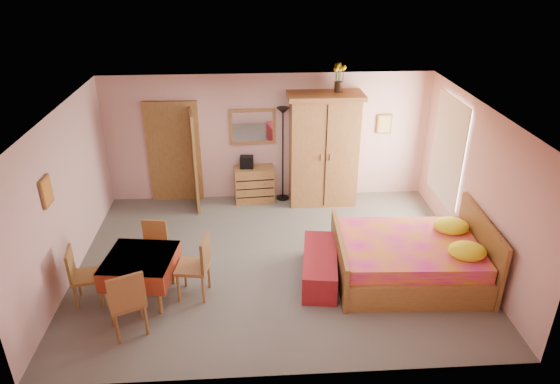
{
  "coord_description": "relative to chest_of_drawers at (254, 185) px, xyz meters",
  "views": [
    {
      "loc": [
        -0.36,
        -7.02,
        4.75
      ],
      "look_at": [
        0.1,
        0.3,
        1.15
      ],
      "focal_mm": 32.0,
      "sensor_mm": 36.0,
      "label": 1
    }
  ],
  "objects": [
    {
      "name": "wall_mirror",
      "position": [
        0.0,
        0.21,
        1.18
      ],
      "size": [
        0.92,
        0.08,
        0.72
      ],
      "primitive_type": "cube",
      "rotation": [
        0.0,
        0.0,
        0.03
      ],
      "color": "silver",
      "rests_on": "wall_back"
    },
    {
      "name": "floor_lamp",
      "position": [
        0.59,
        0.07,
        0.61
      ],
      "size": [
        0.31,
        0.31,
        1.97
      ],
      "primitive_type": "cube",
      "rotation": [
        0.0,
        0.0,
        0.29
      ],
      "color": "black",
      "rests_on": "floor"
    },
    {
      "name": "chair_north",
      "position": [
        -1.65,
        -2.45,
        0.06
      ],
      "size": [
        0.44,
        0.44,
        0.87
      ],
      "primitive_type": "cube",
      "rotation": [
        0.0,
        0.0,
        3.01
      ],
      "color": "olive",
      "rests_on": "floor"
    },
    {
      "name": "doorway",
      "position": [
        -1.59,
        0.21,
        0.65
      ],
      "size": [
        1.06,
        0.12,
        2.15
      ],
      "primitive_type": "cube",
      "color": "#9E6B35",
      "rests_on": "floor"
    },
    {
      "name": "bed",
      "position": [
        2.38,
        -2.82,
        0.16
      ],
      "size": [
        2.39,
        1.92,
        1.07
      ],
      "primitive_type": "cube",
      "rotation": [
        0.0,
        0.0,
        -0.05
      ],
      "color": "#DA158F",
      "rests_on": "floor"
    },
    {
      "name": "picture_back",
      "position": [
        2.66,
        0.21,
        1.18
      ],
      "size": [
        0.3,
        0.04,
        0.4
      ],
      "primitive_type": "cube",
      "color": "#D8BF59",
      "rests_on": "wall_back"
    },
    {
      "name": "bench",
      "position": [
        0.98,
        -2.79,
        -0.14
      ],
      "size": [
        0.7,
        1.45,
        0.47
      ],
      "primitive_type": "cube",
      "rotation": [
        0.0,
        0.0,
        -0.14
      ],
      "color": "maroon",
      "rests_on": "floor"
    },
    {
      "name": "floor",
      "position": [
        0.31,
        -2.26,
        -0.37
      ],
      "size": [
        6.5,
        6.5,
        0.0
      ],
      "primitive_type": "plane",
      "color": "slate",
      "rests_on": "ground"
    },
    {
      "name": "window",
      "position": [
        3.52,
        -1.06,
        1.08
      ],
      "size": [
        0.08,
        1.4,
        1.95
      ],
      "primitive_type": "cube",
      "color": "white",
      "rests_on": "wall_right"
    },
    {
      "name": "wall_back",
      "position": [
        0.31,
        0.24,
        0.93
      ],
      "size": [
        6.5,
        0.1,
        2.6
      ],
      "primitive_type": "cube",
      "color": "#DCA49F",
      "rests_on": "floor"
    },
    {
      "name": "wall_right",
      "position": [
        3.56,
        -2.26,
        0.93
      ],
      "size": [
        0.1,
        5.0,
        2.6
      ],
      "primitive_type": "cube",
      "color": "#DCA49F",
      "rests_on": "floor"
    },
    {
      "name": "picture_left",
      "position": [
        -2.91,
        -2.86,
        1.33
      ],
      "size": [
        0.04,
        0.32,
        0.42
      ],
      "primitive_type": "cube",
      "color": "orange",
      "rests_on": "wall_left"
    },
    {
      "name": "chair_east",
      "position": [
        -0.96,
        -3.07,
        0.13
      ],
      "size": [
        0.53,
        0.53,
        1.02
      ],
      "primitive_type": "cube",
      "rotation": [
        0.0,
        0.0,
        1.41
      ],
      "color": "#AA6C39",
      "rests_on": "floor"
    },
    {
      "name": "stereo",
      "position": [
        -0.14,
        0.02,
        0.5
      ],
      "size": [
        0.28,
        0.22,
        0.25
      ],
      "primitive_type": "cube",
      "rotation": [
        0.0,
        0.0,
        -0.08
      ],
      "color": "black",
      "rests_on": "chest_of_drawers"
    },
    {
      "name": "wall_left",
      "position": [
        -2.94,
        -2.26,
        0.93
      ],
      "size": [
        0.1,
        5.0,
        2.6
      ],
      "primitive_type": "cube",
      "color": "#DCA49F",
      "rests_on": "floor"
    },
    {
      "name": "chest_of_drawers",
      "position": [
        0.0,
        0.0,
        0.0
      ],
      "size": [
        0.82,
        0.46,
        0.75
      ],
      "primitive_type": "cube",
      "rotation": [
        0.0,
        0.0,
        0.08
      ],
      "color": "#9F6936",
      "rests_on": "floor"
    },
    {
      "name": "wardrobe",
      "position": [
        1.39,
        -0.07,
        0.77
      ],
      "size": [
        1.46,
        0.76,
        2.28
      ],
      "primitive_type": "cube",
      "rotation": [
        0.0,
        0.0,
        0.01
      ],
      "color": "#B0723B",
      "rests_on": "floor"
    },
    {
      "name": "chair_south",
      "position": [
        -1.77,
        -3.82,
        0.14
      ],
      "size": [
        0.62,
        0.62,
        1.03
      ],
      "primitive_type": "cube",
      "rotation": [
        0.0,
        0.0,
        0.41
      ],
      "color": "brown",
      "rests_on": "floor"
    },
    {
      "name": "ceiling",
      "position": [
        0.31,
        -2.26,
        2.23
      ],
      "size": [
        6.5,
        6.5,
        0.0
      ],
      "primitive_type": "plane",
      "rotation": [
        3.14,
        0.0,
        0.0
      ],
      "color": "brown",
      "rests_on": "wall_back"
    },
    {
      "name": "wall_front",
      "position": [
        0.31,
        -4.76,
        0.93
      ],
      "size": [
        6.5,
        0.1,
        2.6
      ],
      "primitive_type": "cube",
      "color": "#DCA49F",
      "rests_on": "floor"
    },
    {
      "name": "sunflower_vase",
      "position": [
        1.64,
        -0.0,
        2.18
      ],
      "size": [
        0.24,
        0.24,
        0.55
      ],
      "primitive_type": "cube",
      "rotation": [
        0.0,
        0.0,
        0.08
      ],
      "color": "yellow",
      "rests_on": "wardrobe"
    },
    {
      "name": "dining_table",
      "position": [
        -1.71,
        -3.08,
        -0.02
      ],
      "size": [
        1.09,
        1.09,
        0.71
      ],
      "primitive_type": "cube",
      "rotation": [
        0.0,
        0.0,
        -0.13
      ],
      "color": "maroon",
      "rests_on": "floor"
    },
    {
      "name": "chair_west",
      "position": [
        -2.49,
        -3.14,
        0.09
      ],
      "size": [
        0.49,
        0.49,
        0.92
      ],
      "primitive_type": "cube",
      "rotation": [
        0.0,
        0.0,
        -1.39
      ],
      "color": "#9E6E35",
      "rests_on": "floor"
    }
  ]
}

